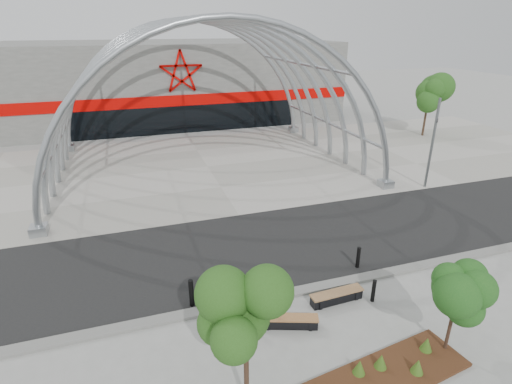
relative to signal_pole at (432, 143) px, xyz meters
name	(u,v)px	position (x,y,z in m)	size (l,w,h in m)	color
ground	(288,290)	(-12.44, -7.25, -2.96)	(140.00, 140.00, 0.00)	gray
road	(259,247)	(-12.44, -3.75, -2.95)	(140.00, 7.00, 0.02)	black
forecourt	(207,167)	(-12.44, 8.25, -2.94)	(60.00, 17.00, 0.04)	#A09C91
kerb	(290,293)	(-12.44, -7.50, -2.90)	(60.00, 0.50, 0.12)	slate
arena_building	(172,81)	(-12.44, 26.20, 1.03)	(34.00, 15.24, 8.00)	slate
vault_canopy	(207,167)	(-12.44, 8.25, -2.94)	(20.80, 15.80, 20.36)	#9A9FA4
planting_bed	(382,375)	(-11.40, -12.03, -2.82)	(5.61, 2.41, 0.57)	#3B1C10
signal_pole	(432,143)	(0.00, 0.00, 0.00)	(0.27, 0.80, 5.66)	slate
street_tree_0	(246,316)	(-15.46, -11.67, 0.10)	(1.87, 1.87, 4.26)	black
street_tree_1	(458,291)	(-8.84, -11.70, -0.66)	(1.35, 1.35, 3.20)	black
bench_0	(289,322)	(-13.17, -9.15, -2.75)	(2.03, 1.08, 0.42)	black
bench_1	(336,297)	(-10.96, -8.44, -2.74)	(2.11, 0.55, 0.44)	black
bollard_0	(243,312)	(-14.67, -8.60, -2.40)	(0.18, 0.18, 1.12)	black
bollard_1	(191,293)	(-16.16, -7.01, -2.40)	(0.18, 0.18, 1.12)	black
bollard_2	(274,315)	(-13.66, -8.95, -2.49)	(0.15, 0.15, 0.93)	black
bollard_3	(358,258)	(-8.99, -6.68, -2.47)	(0.16, 0.16, 0.98)	black
bollard_4	(373,291)	(-9.64, -8.84, -2.50)	(0.15, 0.15, 0.92)	black
bg_tree_1	(430,90)	(8.56, 10.75, 1.29)	(2.70, 2.70, 5.91)	black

